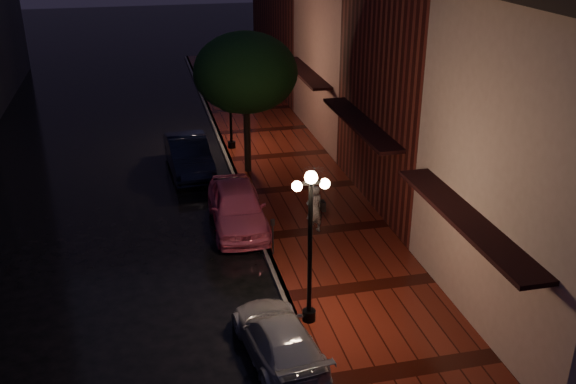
{
  "coord_description": "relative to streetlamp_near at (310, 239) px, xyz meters",
  "views": [
    {
      "loc": [
        -3.45,
        -18.88,
        10.25
      ],
      "look_at": [
        1.09,
        0.67,
        1.4
      ],
      "focal_mm": 40.0,
      "sensor_mm": 36.0,
      "label": 1
    }
  ],
  "objects": [
    {
      "name": "parking_meter",
      "position": [
        -0.2,
        3.74,
        -1.7
      ],
      "size": [
        0.13,
        0.11,
        1.23
      ],
      "rotation": [
        0.0,
        0.0,
        0.26
      ],
      "color": "black",
      "rests_on": "sidewalk"
    },
    {
      "name": "curb",
      "position": [
        -0.35,
        5.0,
        -2.53
      ],
      "size": [
        0.25,
        60.0,
        0.15
      ],
      "primitive_type": "cube",
      "color": "#595451",
      "rests_on": "ground"
    },
    {
      "name": "street_tree",
      "position": [
        0.26,
        10.99,
        1.64
      ],
      "size": [
        4.16,
        4.16,
        5.8
      ],
      "color": "black",
      "rests_on": "sidewalk"
    },
    {
      "name": "woman_with_umbrella",
      "position": [
        1.49,
        4.96,
        -0.87
      ],
      "size": [
        0.99,
        1.01,
        2.38
      ],
      "rotation": [
        0.0,
        0.0,
        3.4
      ],
      "color": "silver",
      "rests_on": "sidewalk"
    },
    {
      "name": "navy_car",
      "position": [
        -2.15,
        11.8,
        -1.84
      ],
      "size": [
        1.89,
        4.72,
        1.53
      ],
      "primitive_type": "imported",
      "rotation": [
        0.0,
        0.0,
        0.06
      ],
      "color": "black",
      "rests_on": "ground"
    },
    {
      "name": "storefront_mid",
      "position": [
        6.65,
        7.0,
        2.9
      ],
      "size": [
        5.0,
        8.0,
        11.0
      ],
      "primitive_type": "cube",
      "color": "#511914",
      "rests_on": "ground"
    },
    {
      "name": "sidewalk",
      "position": [
        1.9,
        5.0,
        -2.53
      ],
      "size": [
        4.5,
        60.0,
        0.15
      ],
      "primitive_type": "cube",
      "color": "#4D160D",
      "rests_on": "ground"
    },
    {
      "name": "pink_car",
      "position": [
        -0.95,
        6.22,
        -1.82
      ],
      "size": [
        1.94,
        4.61,
        1.56
      ],
      "primitive_type": "imported",
      "rotation": [
        0.0,
        0.0,
        -0.02
      ],
      "color": "#EF6287",
      "rests_on": "ground"
    },
    {
      "name": "streetlamp_far",
      "position": [
        0.0,
        14.0,
        0.0
      ],
      "size": [
        0.96,
        0.36,
        4.31
      ],
      "color": "black",
      "rests_on": "sidewalk"
    },
    {
      "name": "streetlamp_near",
      "position": [
        0.0,
        0.0,
        0.0
      ],
      "size": [
        0.96,
        0.36,
        4.31
      ],
      "color": "black",
      "rests_on": "sidewalk"
    },
    {
      "name": "silver_car",
      "position": [
        -1.08,
        -1.16,
        -2.03
      ],
      "size": [
        2.07,
        4.11,
        1.14
      ],
      "primitive_type": "imported",
      "rotation": [
        0.0,
        0.0,
        3.26
      ],
      "color": "#A4A3AB",
      "rests_on": "ground"
    },
    {
      "name": "storefront_far",
      "position": [
        6.65,
        15.0,
        1.9
      ],
      "size": [
        5.0,
        8.0,
        9.0
      ],
      "primitive_type": "cube",
      "color": "#8C5951",
      "rests_on": "ground"
    },
    {
      "name": "storefront_extra",
      "position": [
        6.65,
        25.0,
        2.4
      ],
      "size": [
        5.0,
        12.0,
        10.0
      ],
      "primitive_type": "cube",
      "color": "#511914",
      "rests_on": "ground"
    },
    {
      "name": "ground",
      "position": [
        -0.35,
        5.0,
        -2.6
      ],
      "size": [
        120.0,
        120.0,
        0.0
      ],
      "primitive_type": "plane",
      "color": "black",
      "rests_on": "ground"
    }
  ]
}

